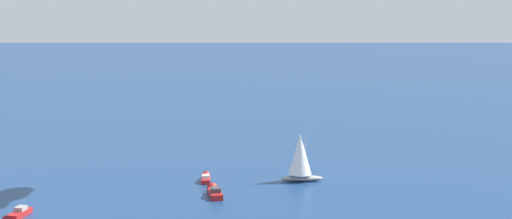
{
  "coord_description": "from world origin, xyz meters",
  "views": [
    {
      "loc": [
        72.98,
        85.72,
        35.49
      ],
      "look_at": [
        0.12,
        0.13,
        21.08
      ],
      "focal_mm": 50.78,
      "sensor_mm": 36.0,
      "label": 1
    }
  ],
  "objects": [
    {
      "name": "motorboat_near_centre",
      "position": [
        24.4,
        -36.93,
        0.61
      ],
      "size": [
        7.16,
        6.55,
        2.24
      ],
      "color": "#B21E1E",
      "rests_on": "ground_plane"
    },
    {
      "name": "motorboat_far_port",
      "position": [
        -18.81,
        -38.97,
        0.57
      ],
      "size": [
        5.94,
        6.99,
        2.13
      ],
      "color": "#B21E1E",
      "rests_on": "ground_plane"
    },
    {
      "name": "sailboat_offshore",
      "position": [
        -34.22,
        -25.38,
        5.36
      ],
      "size": [
        8.78,
        7.55,
        11.74
      ],
      "color": "#9E9993",
      "rests_on": "ground_plane"
    },
    {
      "name": "motorboat_trailing",
      "position": [
        -12.38,
        -27.39,
        0.69
      ],
      "size": [
        6.36,
        8.73,
        2.55
      ],
      "color": "#B21E1E",
      "rests_on": "ground_plane"
    }
  ]
}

